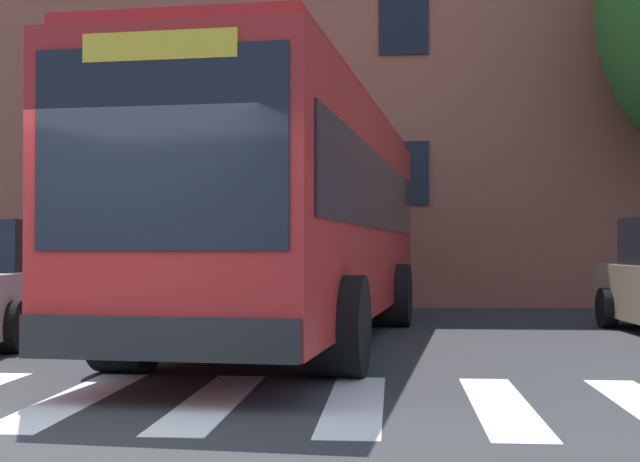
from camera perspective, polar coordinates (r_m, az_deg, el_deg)
name	(u,v)px	position (r m, az deg, el deg)	size (l,w,h in m)	color
ground_plane	(66,435)	(6.74, -15.96, -12.44)	(120.00, 120.00, 0.00)	#303033
crosswalk	(213,401)	(7.91, -6.88, -10.73)	(10.38, 3.05, 0.01)	white
lane_line_yellow_inner	(169,301)	(22.34, -9.64, -4.42)	(0.12, 36.00, 0.01)	gold
lane_line_yellow_outer	(175,301)	(22.30, -9.24, -4.43)	(0.12, 36.00, 0.01)	gold
city_bus	(296,211)	(12.72, -1.57, 1.28)	(3.61, 11.32, 3.38)	#B22323
car_grey_behind_bus	(283,257)	(23.73, -2.39, -1.67)	(2.31, 5.29, 2.24)	slate
building_facade	(201,76)	(24.56, -7.64, 9.79)	(40.31, 7.95, 11.87)	#9E5642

